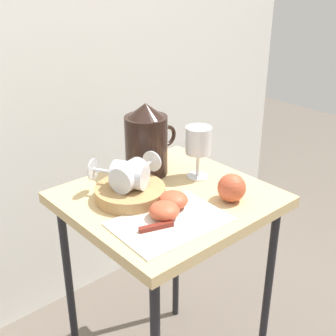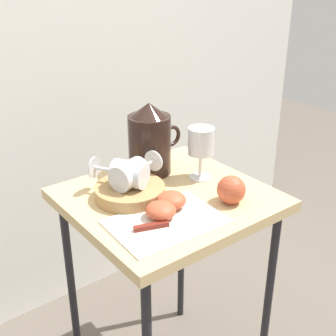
{
  "view_description": "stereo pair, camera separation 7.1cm",
  "coord_description": "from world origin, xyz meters",
  "views": [
    {
      "loc": [
        -0.71,
        -0.81,
        1.27
      ],
      "look_at": [
        0.0,
        0.0,
        0.78
      ],
      "focal_mm": 47.98,
      "sensor_mm": 36.0,
      "label": 1
    },
    {
      "loc": [
        -0.66,
        -0.85,
        1.27
      ],
      "look_at": [
        0.0,
        0.0,
        0.78
      ],
      "focal_mm": 47.98,
      "sensor_mm": 36.0,
      "label": 2
    }
  ],
  "objects": [
    {
      "name": "knife",
      "position": [
        -0.1,
        -0.13,
        0.7
      ],
      "size": [
        0.22,
        0.09,
        0.01
      ],
      "color": "silver",
      "rests_on": "linen_napkin"
    },
    {
      "name": "wine_glass_upright",
      "position": [
        0.14,
        0.03,
        0.8
      ],
      "size": [
        0.07,
        0.07,
        0.16
      ],
      "color": "silver",
      "rests_on": "table"
    },
    {
      "name": "basket_tray",
      "position": [
        -0.09,
        0.05,
        0.71
      ],
      "size": [
        0.19,
        0.19,
        0.03
      ],
      "primitive_type": "cylinder",
      "color": "#AD8451",
      "rests_on": "table"
    },
    {
      "name": "wine_glass_tipped_far",
      "position": [
        -0.09,
        0.05,
        0.77
      ],
      "size": [
        0.13,
        0.16,
        0.07
      ],
      "color": "silver",
      "rests_on": "basket_tray"
    },
    {
      "name": "curtain_drape",
      "position": [
        0.0,
        0.6,
        0.97
      ],
      "size": [
        2.4,
        0.03,
        1.94
      ],
      "primitive_type": "cube",
      "color": "white",
      "rests_on": "ground_plane"
    },
    {
      "name": "table",
      "position": [
        0.0,
        0.0,
        0.62
      ],
      "size": [
        0.52,
        0.49,
        0.7
      ],
      "color": "tan",
      "rests_on": "ground_plane"
    },
    {
      "name": "apple_half_left",
      "position": [
        -0.09,
        -0.09,
        0.72
      ],
      "size": [
        0.08,
        0.08,
        0.04
      ],
      "primitive_type": "ellipsoid",
      "color": "#C15133",
      "rests_on": "linen_napkin"
    },
    {
      "name": "linen_napkin",
      "position": [
        -0.09,
        -0.11,
        0.7
      ],
      "size": [
        0.28,
        0.2,
        0.0
      ],
      "primitive_type": "cube",
      "rotation": [
        0.0,
        0.0,
        -0.05
      ],
      "color": "silver",
      "rests_on": "table"
    },
    {
      "name": "apple_whole",
      "position": [
        0.1,
        -0.13,
        0.73
      ],
      "size": [
        0.08,
        0.08,
        0.08
      ],
      "primitive_type": "sphere",
      "color": "#C15133",
      "rests_on": "table"
    },
    {
      "name": "pitcher",
      "position": [
        0.05,
        0.15,
        0.78
      ],
      "size": [
        0.18,
        0.13,
        0.22
      ],
      "color": "black",
      "rests_on": "table"
    },
    {
      "name": "wine_glass_tipped_near",
      "position": [
        -0.09,
        0.05,
        0.77
      ],
      "size": [
        0.17,
        0.11,
        0.07
      ],
      "color": "silver",
      "rests_on": "basket_tray"
    },
    {
      "name": "apple_half_right",
      "position": [
        -0.04,
        -0.07,
        0.72
      ],
      "size": [
        0.08,
        0.08,
        0.04
      ],
      "primitive_type": "ellipsoid",
      "color": "#C15133",
      "rests_on": "linen_napkin"
    }
  ]
}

